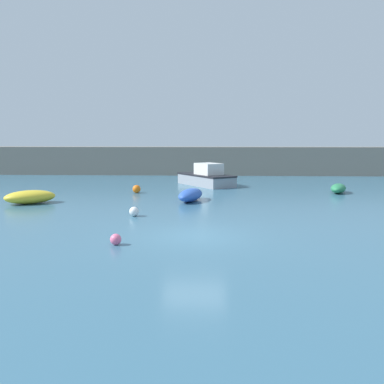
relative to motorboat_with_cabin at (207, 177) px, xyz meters
name	(u,v)px	position (x,y,z in m)	size (l,w,h in m)	color
ground_plane	(194,238)	(-0.27, -17.59, -0.74)	(120.00, 120.00, 0.20)	#38667F
harbor_breakwater	(205,161)	(-0.27, 10.06, 0.78)	(65.26, 2.82, 2.85)	slate
motorboat_with_cabin	(207,177)	(0.00, 0.00, 0.00)	(4.85, 5.69, 1.79)	gray
rowboat_blue_near	(30,197)	(-10.14, -9.88, -0.26)	(3.21, 2.77, 0.78)	yellow
open_tender_yellow	(191,195)	(-0.87, -8.48, -0.27)	(1.89, 3.21, 0.75)	#2D56B7
fishing_dinghy_green	(338,188)	(9.15, -4.29, -0.32)	(1.73, 2.41, 0.65)	#287A4C
mooring_buoy_pink	(116,239)	(-3.03, -19.15, -0.44)	(0.41, 0.41, 0.41)	#EA668C
mooring_buoy_white	(134,212)	(-3.38, -13.58, -0.41)	(0.47, 0.47, 0.47)	white
mooring_buoy_orange	(137,189)	(-4.78, -4.91, -0.37)	(0.56, 0.56, 0.56)	orange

